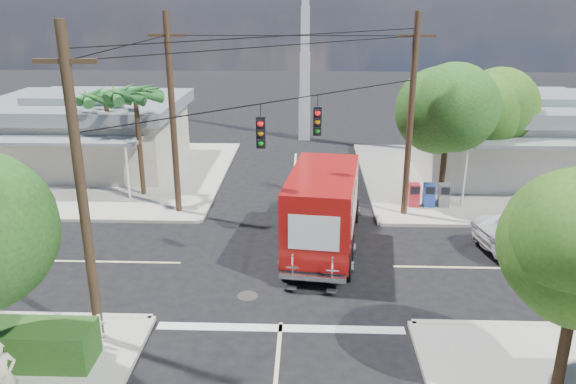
{
  "coord_description": "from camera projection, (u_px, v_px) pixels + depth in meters",
  "views": [
    {
      "loc": [
        0.77,
        -18.99,
        9.43
      ],
      "look_at": [
        0.0,
        2.0,
        2.2
      ],
      "focal_mm": 35.0,
      "sensor_mm": 36.0,
      "label": 1
    }
  ],
  "objects": [
    {
      "name": "tree_ne_back",
      "position": [
        491.0,
        111.0,
        27.81
      ],
      "size": [
        3.77,
        3.66,
        5.82
      ],
      "color": "#422D1C",
      "rests_on": "sidewalk_ne"
    },
    {
      "name": "utility_poles",
      "position": [
        246.0,
        133.0,
        21.09
      ],
      "size": [
        12.0,
        10.68,
        9.0
      ],
      "color": "#473321",
      "rests_on": "ground"
    },
    {
      "name": "ground",
      "position": [
        286.0,
        265.0,
        21.04
      ],
      "size": [
        120.0,
        120.0,
        0.0
      ],
      "primitive_type": "plane",
      "color": "black",
      "rests_on": "ground"
    },
    {
      "name": "radio_tower",
      "position": [
        305.0,
        58.0,
        38.09
      ],
      "size": [
        0.8,
        0.8,
        17.0
      ],
      "color": "silver",
      "rests_on": "ground"
    },
    {
      "name": "parked_car",
      "position": [
        551.0,
        231.0,
        22.0
      ],
      "size": [
        6.25,
        3.76,
        1.62
      ],
      "primitive_type": "imported",
      "rotation": [
        0.0,
        0.0,
        1.76
      ],
      "color": "silver",
      "rests_on": "ground"
    },
    {
      "name": "picket_fence",
      "position": [
        2.0,
        327.0,
        15.8
      ],
      "size": [
        5.94,
        0.06,
        1.0
      ],
      "color": "silver",
      "rests_on": "sidewalk_sw"
    },
    {
      "name": "pedestrian",
      "position": [
        3.0,
        375.0,
        13.24
      ],
      "size": [
        0.75,
        0.76,
        1.76
      ],
      "primitive_type": "imported",
      "rotation": [
        0.0,
        0.0,
        0.8
      ],
      "color": "beige",
      "rests_on": "sidewalk_sw"
    },
    {
      "name": "palm_nw_back",
      "position": [
        106.0,
        99.0,
        28.35
      ],
      "size": [
        3.01,
        3.08,
        5.19
      ],
      "color": "#422D1C",
      "rests_on": "sidewalk_nw"
    },
    {
      "name": "sidewalk_nw",
      "position": [
        102.0,
        174.0,
        31.68
      ],
      "size": [
        14.12,
        14.12,
        0.14
      ],
      "color": "#A39D93",
      "rests_on": "ground"
    },
    {
      "name": "sidewalk_ne",
      "position": [
        491.0,
        179.0,
        30.93
      ],
      "size": [
        14.12,
        14.12,
        0.14
      ],
      "color": "#A39D93",
      "rests_on": "ground"
    },
    {
      "name": "tree_ne_front",
      "position": [
        449.0,
        107.0,
        25.63
      ],
      "size": [
        4.21,
        4.14,
        6.66
      ],
      "color": "#422D1C",
      "rests_on": "sidewalk_ne"
    },
    {
      "name": "delivery_truck",
      "position": [
        324.0,
        208.0,
        21.96
      ],
      "size": [
        3.31,
        7.96,
        3.35
      ],
      "color": "black",
      "rests_on": "ground"
    },
    {
      "name": "palm_nw_front",
      "position": [
        135.0,
        96.0,
        26.75
      ],
      "size": [
        3.01,
        3.08,
        5.59
      ],
      "color": "#422D1C",
      "rests_on": "sidewalk_nw"
    },
    {
      "name": "building_nw",
      "position": [
        88.0,
        131.0,
        32.51
      ],
      "size": [
        10.8,
        10.2,
        4.3
      ],
      "color": "beige",
      "rests_on": "sidewalk_nw"
    },
    {
      "name": "building_ne",
      "position": [
        519.0,
        134.0,
        31.16
      ],
      "size": [
        11.8,
        10.2,
        4.5
      ],
      "color": "silver",
      "rests_on": "sidewalk_ne"
    },
    {
      "name": "road_markings",
      "position": [
        284.0,
        283.0,
        19.65
      ],
      "size": [
        32.0,
        32.0,
        0.01
      ],
      "color": "beige",
      "rests_on": "ground"
    },
    {
      "name": "vending_boxes",
      "position": [
        429.0,
        195.0,
        26.45
      ],
      "size": [
        1.9,
        0.5,
        1.1
      ],
      "color": "red",
      "rests_on": "sidewalk_ne"
    }
  ]
}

